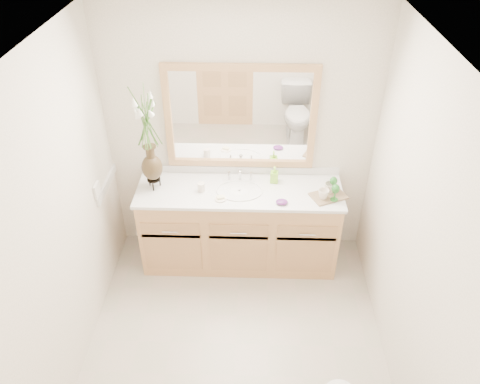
{
  "coord_description": "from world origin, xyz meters",
  "views": [
    {
      "loc": [
        0.11,
        -2.37,
        3.25
      ],
      "look_at": [
        0.02,
        0.65,
        1.07
      ],
      "focal_mm": 35.0,
      "sensor_mm": 36.0,
      "label": 1
    }
  ],
  "objects_px": {
    "tumbler": "(201,187)",
    "tray": "(328,196)",
    "flower_vase": "(147,128)",
    "soap_bottle": "(274,175)"
  },
  "relations": [
    {
      "from": "soap_bottle",
      "to": "tray",
      "type": "xyz_separation_m",
      "value": [
        0.47,
        -0.21,
        -0.06
      ]
    },
    {
      "from": "tumbler",
      "to": "soap_bottle",
      "type": "height_order",
      "value": "soap_bottle"
    },
    {
      "from": "flower_vase",
      "to": "soap_bottle",
      "type": "height_order",
      "value": "flower_vase"
    },
    {
      "from": "flower_vase",
      "to": "soap_bottle",
      "type": "distance_m",
      "value": 1.2
    },
    {
      "from": "tumbler",
      "to": "soap_bottle",
      "type": "distance_m",
      "value": 0.67
    },
    {
      "from": "tray",
      "to": "tumbler",
      "type": "bearing_deg",
      "value": 152.97
    },
    {
      "from": "tumbler",
      "to": "flower_vase",
      "type": "bearing_deg",
      "value": 174.21
    },
    {
      "from": "tumbler",
      "to": "tray",
      "type": "relative_size",
      "value": 0.28
    },
    {
      "from": "flower_vase",
      "to": "tray",
      "type": "relative_size",
      "value": 2.97
    },
    {
      "from": "soap_bottle",
      "to": "tumbler",
      "type": "bearing_deg",
      "value": -161.28
    }
  ]
}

